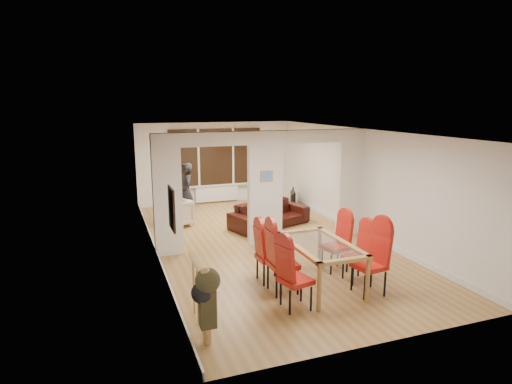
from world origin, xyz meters
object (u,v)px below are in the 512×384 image
coffee_table (251,210)px  bowl (257,205)px  television (291,199)px  dining_chair_lb (283,259)px  dining_table (319,265)px  person (186,193)px  dining_chair_rc (335,244)px  dining_chair_rb (357,254)px  dining_chair_ra (369,260)px  dining_chair_lc (270,253)px  sofa (269,214)px  bottle (254,202)px  armchair (175,213)px  dining_chair_la (296,275)px

coffee_table → bowl: bearing=3.6°
television → dining_chair_lb: bearing=176.0°
dining_table → person: 5.15m
person → dining_table: bearing=15.6°
dining_chair_rc → coffee_table: bearing=80.5°
dining_chair_rb → dining_chair_rc: bearing=94.2°
dining_table → dining_chair_lb: (-0.68, 0.03, 0.18)m
dining_chair_lb → person: 4.96m
coffee_table → bowl: bowl is taller
dining_chair_ra → dining_chair_rc: 1.11m
dining_table → dining_chair_lb: 0.71m
dining_chair_lc → sofa: (1.31, 3.32, -0.22)m
dining_chair_lb → dining_chair_rb: dining_chair_lb is taller
sofa → bowl: size_ratio=11.15×
bottle → bowl: 0.14m
dining_chair_rc → sofa: bearing=80.4°
dining_table → dining_chair_rc: 0.89m
dining_chair_rb → bowl: 5.22m
sofa → coffee_table: bearing=72.7°
armchair → bowl: armchair is taller
dining_table → dining_chair_rb: (0.76, 0.00, 0.11)m
dining_chair_lb → dining_chair_ra: size_ratio=1.00×
dining_chair_ra → person: bearing=101.9°
sofa → bottle: size_ratio=8.67×
dining_chair_ra → dining_chair_rb: bearing=71.0°
dining_chair_la → person: person is taller
dining_chair_lc → bottle: dining_chair_lc is taller
dining_chair_la → sofa: 4.63m
person → bowl: 2.22m
dining_chair_rc → sofa: dining_chair_rc is taller
dining_chair_la → dining_chair_lc: size_ratio=1.03×
armchair → television: bearing=86.4°
bowl → sofa: bearing=-96.1°
person → bowl: (2.13, 0.29, -0.57)m
dining_chair_la → dining_chair_rc: 1.81m
dining_chair_lc → dining_chair_rc: dining_chair_lc is taller
bottle → dining_chair_rc: bearing=-89.6°
dining_chair_lb → sofa: size_ratio=0.54×
bottle → dining_chair_ra: bearing=-89.6°
dining_table → dining_chair_lc: 0.91m
sofa → dining_chair_la: bearing=-125.5°
dining_chair_lb → dining_chair_rb: bearing=-1.1°
sofa → dining_chair_rb: bearing=-106.5°
armchair → dining_chair_la: bearing=-5.0°
television → dining_chair_lc: bearing=173.4°
dining_chair_lc → dining_chair_ra: dining_chair_ra is taller
dining_chair_lb → armchair: dining_chair_lb is taller
dining_table → dining_chair_ra: (0.66, -0.52, 0.19)m
dining_chair_rb → coffee_table: dining_chair_rb is taller
dining_chair_la → dining_chair_lc: bearing=76.0°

